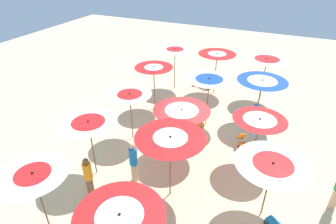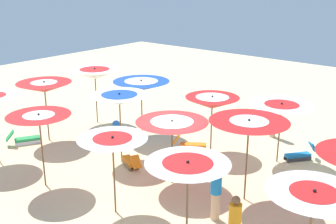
{
  "view_description": "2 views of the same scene",
  "coord_description": "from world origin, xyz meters",
  "px_view_note": "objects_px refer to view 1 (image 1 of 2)",
  "views": [
    {
      "loc": [
        3.17,
        -9.19,
        7.65
      ],
      "look_at": [
        -1.57,
        1.35,
        0.8
      ],
      "focal_mm": 30.19,
      "sensor_mm": 36.0,
      "label": 1
    },
    {
      "loc": [
        -9.75,
        -7.99,
        6.4
      ],
      "look_at": [
        1.81,
        1.61,
        1.48
      ],
      "focal_mm": 45.07,
      "sensor_mm": 36.0,
      "label": 2
    }
  ],
  "objects_px": {
    "beach_umbrella_9": "(217,57)",
    "beach_umbrella_12": "(130,98)",
    "beach_umbrella_6": "(170,143)",
    "lounger_2": "(246,148)",
    "beach_umbrella_10": "(34,179)",
    "lounger_1": "(202,84)",
    "beachgoer_1": "(88,176)",
    "beach_umbrella_5": "(120,220)",
    "beach_umbrella_7": "(182,113)",
    "beach_umbrella_14": "(175,52)",
    "beach_umbrella_3": "(262,84)",
    "beach_umbrella_13": "(154,70)",
    "beachgoer_2": "(134,162)",
    "beach_umbrella_8": "(209,82)",
    "beach_umbrella_4": "(266,63)",
    "beach_umbrella_2": "(259,124)",
    "beach_ball": "(257,107)",
    "beach_umbrella_11": "(89,126)",
    "beach_umbrella_1": "(272,168)",
    "lounger_4": "(194,127)"
  },
  "relations": [
    {
      "from": "beach_umbrella_14",
      "to": "lounger_2",
      "type": "distance_m",
      "value": 7.3
    },
    {
      "from": "beach_umbrella_8",
      "to": "beach_umbrella_14",
      "type": "bearing_deg",
      "value": 133.99
    },
    {
      "from": "beach_umbrella_5",
      "to": "lounger_2",
      "type": "bearing_deg",
      "value": 73.61
    },
    {
      "from": "beach_umbrella_10",
      "to": "beach_umbrella_11",
      "type": "height_order",
      "value": "beach_umbrella_10"
    },
    {
      "from": "beach_umbrella_4",
      "to": "beach_umbrella_5",
      "type": "bearing_deg",
      "value": -98.5
    },
    {
      "from": "lounger_4",
      "to": "beach_umbrella_13",
      "type": "bearing_deg",
      "value": 91.02
    },
    {
      "from": "beach_umbrella_1",
      "to": "beach_umbrella_4",
      "type": "xyz_separation_m",
      "value": [
        -1.29,
        8.18,
        0.28
      ]
    },
    {
      "from": "beach_umbrella_4",
      "to": "beach_umbrella_2",
      "type": "bearing_deg",
      "value": -84.56
    },
    {
      "from": "beach_umbrella_3",
      "to": "beach_umbrella_14",
      "type": "distance_m",
      "value": 5.65
    },
    {
      "from": "beach_umbrella_5",
      "to": "beach_umbrella_8",
      "type": "xyz_separation_m",
      "value": [
        -0.31,
        8.0,
        0.14
      ]
    },
    {
      "from": "beach_umbrella_9",
      "to": "lounger_2",
      "type": "bearing_deg",
      "value": -60.37
    },
    {
      "from": "beach_umbrella_6",
      "to": "beach_umbrella_7",
      "type": "height_order",
      "value": "beach_umbrella_6"
    },
    {
      "from": "beach_umbrella_10",
      "to": "lounger_2",
      "type": "relative_size",
      "value": 2.02
    },
    {
      "from": "beach_umbrella_4",
      "to": "beach_ball",
      "type": "height_order",
      "value": "beach_umbrella_4"
    },
    {
      "from": "beach_umbrella_6",
      "to": "beachgoer_1",
      "type": "distance_m",
      "value": 3.14
    },
    {
      "from": "beach_umbrella_14",
      "to": "beachgoer_1",
      "type": "height_order",
      "value": "beach_umbrella_14"
    },
    {
      "from": "beach_umbrella_11",
      "to": "lounger_1",
      "type": "xyz_separation_m",
      "value": [
        1.32,
        9.06,
        -1.95
      ]
    },
    {
      "from": "beach_umbrella_2",
      "to": "beach_umbrella_9",
      "type": "relative_size",
      "value": 0.89
    },
    {
      "from": "beachgoer_2",
      "to": "beach_umbrella_7",
      "type": "bearing_deg",
      "value": 63.58
    },
    {
      "from": "beach_umbrella_5",
      "to": "beach_umbrella_4",
      "type": "bearing_deg",
      "value": 81.5
    },
    {
      "from": "beach_umbrella_9",
      "to": "beach_umbrella_12",
      "type": "xyz_separation_m",
      "value": [
        -2.07,
        -6.07,
        -0.13
      ]
    },
    {
      "from": "beach_umbrella_10",
      "to": "beach_ball",
      "type": "bearing_deg",
      "value": 66.42
    },
    {
      "from": "beach_umbrella_11",
      "to": "beachgoer_2",
      "type": "xyz_separation_m",
      "value": [
        1.59,
        0.23,
        -1.24
      ]
    },
    {
      "from": "beach_umbrella_9",
      "to": "beach_umbrella_8",
      "type": "bearing_deg",
      "value": -80.0
    },
    {
      "from": "beach_umbrella_10",
      "to": "lounger_1",
      "type": "relative_size",
      "value": 1.9
    },
    {
      "from": "beachgoer_2",
      "to": "beach_umbrella_8",
      "type": "bearing_deg",
      "value": 71.72
    },
    {
      "from": "beachgoer_1",
      "to": "beach_umbrella_9",
      "type": "bearing_deg",
      "value": -83.29
    },
    {
      "from": "beach_umbrella_10",
      "to": "beach_umbrella_13",
      "type": "relative_size",
      "value": 1.03
    },
    {
      "from": "beach_umbrella_4",
      "to": "beach_umbrella_11",
      "type": "relative_size",
      "value": 1.05
    },
    {
      "from": "beach_umbrella_11",
      "to": "lounger_2",
      "type": "bearing_deg",
      "value": 35.85
    },
    {
      "from": "beach_umbrella_13",
      "to": "beach_umbrella_14",
      "type": "xyz_separation_m",
      "value": [
        -0.01,
        2.77,
        0.09
      ]
    },
    {
      "from": "beach_umbrella_4",
      "to": "beach_umbrella_8",
      "type": "relative_size",
      "value": 1.02
    },
    {
      "from": "beach_umbrella_4",
      "to": "beachgoer_1",
      "type": "xyz_separation_m",
      "value": [
        -4.35,
        -9.79,
        -1.4
      ]
    },
    {
      "from": "beach_umbrella_2",
      "to": "beach_umbrella_7",
      "type": "bearing_deg",
      "value": -170.89
    },
    {
      "from": "beach_umbrella_4",
      "to": "beach_umbrella_6",
      "type": "height_order",
      "value": "beach_umbrella_6"
    },
    {
      "from": "beach_umbrella_4",
      "to": "lounger_2",
      "type": "xyz_separation_m",
      "value": [
        0.18,
        -5.14,
        -2.04
      ]
    },
    {
      "from": "beach_umbrella_3",
      "to": "beach_umbrella_10",
      "type": "height_order",
      "value": "beach_umbrella_10"
    },
    {
      "from": "beach_umbrella_8",
      "to": "beach_umbrella_12",
      "type": "xyz_separation_m",
      "value": [
        -2.7,
        -2.52,
        -0.17
      ]
    },
    {
      "from": "beach_umbrella_6",
      "to": "lounger_2",
      "type": "height_order",
      "value": "beach_umbrella_6"
    },
    {
      "from": "beach_umbrella_6",
      "to": "beach_umbrella_10",
      "type": "height_order",
      "value": "beach_umbrella_6"
    },
    {
      "from": "beach_umbrella_12",
      "to": "lounger_1",
      "type": "bearing_deg",
      "value": 79.37
    },
    {
      "from": "beach_umbrella_9",
      "to": "beach_umbrella_13",
      "type": "relative_size",
      "value": 1.02
    },
    {
      "from": "beach_umbrella_5",
      "to": "beach_umbrella_6",
      "type": "bearing_deg",
      "value": 91.09
    },
    {
      "from": "beach_umbrella_9",
      "to": "beach_umbrella_10",
      "type": "xyz_separation_m",
      "value": [
        -1.83,
        -11.45,
        0.01
      ]
    },
    {
      "from": "beach_umbrella_8",
      "to": "beach_umbrella_11",
      "type": "distance_m",
      "value": 5.84
    },
    {
      "from": "beach_umbrella_5",
      "to": "beach_umbrella_3",
      "type": "bearing_deg",
      "value": 78.11
    },
    {
      "from": "beach_umbrella_5",
      "to": "beach_umbrella_7",
      "type": "height_order",
      "value": "beach_umbrella_5"
    },
    {
      "from": "beach_umbrella_12",
      "to": "beach_umbrella_14",
      "type": "bearing_deg",
      "value": 93.33
    },
    {
      "from": "beachgoer_1",
      "to": "beach_umbrella_11",
      "type": "bearing_deg",
      "value": -45.89
    },
    {
      "from": "beach_umbrella_9",
      "to": "lounger_2",
      "type": "relative_size",
      "value": 2.0
    }
  ]
}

